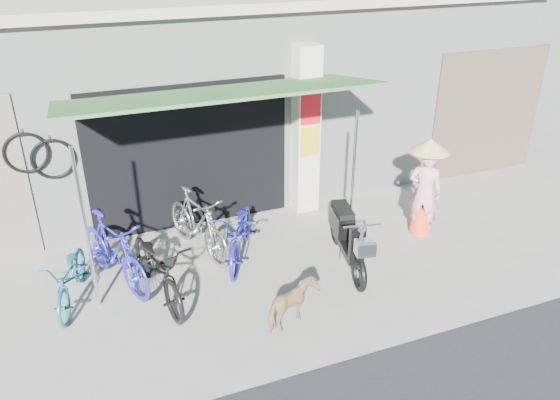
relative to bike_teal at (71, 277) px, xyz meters
name	(u,v)px	position (x,y,z in m)	size (l,w,h in m)	color
ground	(318,288)	(3.29, -0.96, -0.40)	(80.00, 80.00, 0.00)	gray
bicycle_shop	(216,82)	(3.29, 4.13, 1.43)	(12.30, 5.30, 3.66)	#A5ABA3
shop_pillar	(305,131)	(4.14, 1.48, 1.09)	(0.42, 0.44, 3.00)	beige
awning	(219,96)	(2.39, 0.66, 2.11)	(4.60, 1.88, 2.72)	#2F5C29
neighbour_right	(487,113)	(8.29, 1.63, 0.90)	(2.60, 0.06, 2.60)	brown
bike_teal	(71,277)	(0.00, 0.00, 0.00)	(0.54, 1.54, 0.81)	#1B6B7A
bike_blue	(114,251)	(0.61, 0.22, 0.14)	(0.52, 1.82, 1.10)	#22219A
bike_black	(158,268)	(1.12, -0.35, 0.09)	(0.65, 1.87, 0.98)	black
bike_silver	(197,223)	(1.93, 0.64, 0.13)	(0.50, 1.77, 1.06)	#AAA9AE
bike_navy	(241,232)	(2.51, 0.21, 0.06)	(0.62, 1.77, 0.93)	#22229E
street_dog	(292,305)	(2.62, -1.59, -0.09)	(0.34, 0.75, 0.63)	tan
moped	(347,236)	(3.97, -0.53, 0.07)	(0.66, 1.83, 1.05)	black
nun	(425,187)	(5.62, -0.11, 0.44)	(0.65, 0.64, 1.69)	pink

